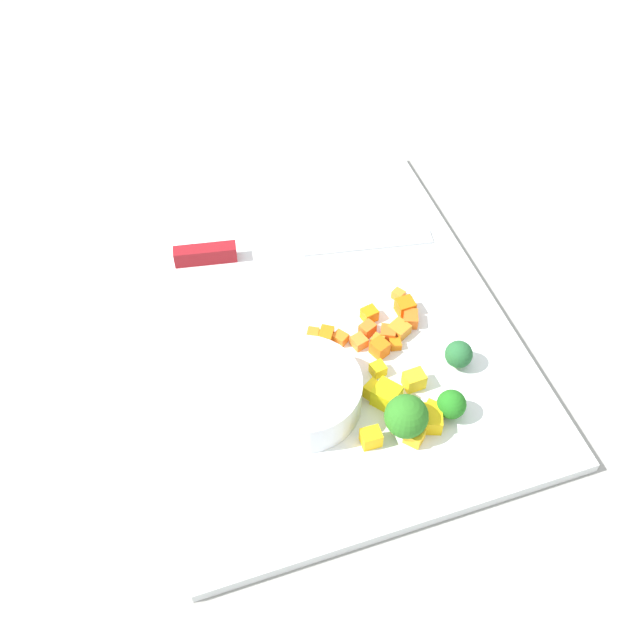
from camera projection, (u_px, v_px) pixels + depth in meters
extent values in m
plane|color=#999892|center=(320.00, 334.00, 0.80)|extent=(4.00, 4.00, 0.00)
cube|color=white|center=(320.00, 330.00, 0.80)|extent=(0.46, 0.37, 0.01)
cylinder|color=white|center=(304.00, 393.00, 0.72)|extent=(0.11, 0.11, 0.04)
cube|color=silver|center=(367.00, 243.00, 0.87)|extent=(0.05, 0.15, 0.00)
cube|color=maroon|center=(205.00, 254.00, 0.85)|extent=(0.03, 0.07, 0.02)
cube|color=orange|center=(399.00, 329.00, 0.78)|extent=(0.02, 0.02, 0.01)
cube|color=orange|center=(405.00, 307.00, 0.80)|extent=(0.02, 0.02, 0.02)
cube|color=orange|center=(380.00, 348.00, 0.77)|extent=(0.02, 0.02, 0.02)
cube|color=orange|center=(367.00, 329.00, 0.78)|extent=(0.02, 0.02, 0.01)
cube|color=orange|center=(328.00, 336.00, 0.78)|extent=(0.02, 0.02, 0.01)
cube|color=orange|center=(395.00, 344.00, 0.77)|extent=(0.01, 0.01, 0.01)
cube|color=orange|center=(359.00, 342.00, 0.77)|extent=(0.02, 0.02, 0.01)
cube|color=orange|center=(411.00, 319.00, 0.79)|extent=(0.02, 0.02, 0.01)
cube|color=orange|center=(313.00, 334.00, 0.78)|extent=(0.02, 0.02, 0.01)
cube|color=orange|center=(378.00, 341.00, 0.78)|extent=(0.02, 0.02, 0.01)
cube|color=orange|center=(388.00, 333.00, 0.78)|extent=(0.02, 0.02, 0.01)
cube|color=orange|center=(398.00, 295.00, 0.81)|extent=(0.02, 0.01, 0.01)
cube|color=orange|center=(369.00, 314.00, 0.79)|extent=(0.02, 0.02, 0.01)
cube|color=orange|center=(340.00, 338.00, 0.78)|extent=(0.02, 0.02, 0.01)
cube|color=yellow|center=(414.00, 437.00, 0.70)|extent=(0.02, 0.02, 0.01)
cube|color=yellow|center=(414.00, 380.00, 0.74)|extent=(0.02, 0.02, 0.02)
cube|color=yellow|center=(400.00, 423.00, 0.71)|extent=(0.02, 0.02, 0.01)
cube|color=yellow|center=(386.00, 396.00, 0.73)|extent=(0.03, 0.03, 0.02)
cube|color=yellow|center=(373.00, 391.00, 0.73)|extent=(0.02, 0.02, 0.02)
cube|color=yellow|center=(429.00, 419.00, 0.71)|extent=(0.03, 0.03, 0.02)
cube|color=yellow|center=(370.00, 438.00, 0.70)|extent=(0.02, 0.02, 0.02)
cube|color=yellow|center=(433.00, 409.00, 0.72)|extent=(0.02, 0.02, 0.01)
cube|color=yellow|center=(378.00, 369.00, 0.75)|extent=(0.01, 0.02, 0.01)
cylinder|color=#86BE59|center=(457.00, 362.00, 0.76)|extent=(0.01, 0.01, 0.01)
sphere|color=#266333|center=(459.00, 354.00, 0.75)|extent=(0.03, 0.03, 0.03)
cylinder|color=#81C25D|center=(450.00, 412.00, 0.72)|extent=(0.01, 0.01, 0.01)
sphere|color=#22761D|center=(451.00, 404.00, 0.71)|extent=(0.03, 0.03, 0.03)
cylinder|color=#96BC6C|center=(405.00, 427.00, 0.71)|extent=(0.01, 0.01, 0.01)
sphere|color=#2C7521|center=(406.00, 416.00, 0.70)|extent=(0.04, 0.04, 0.04)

